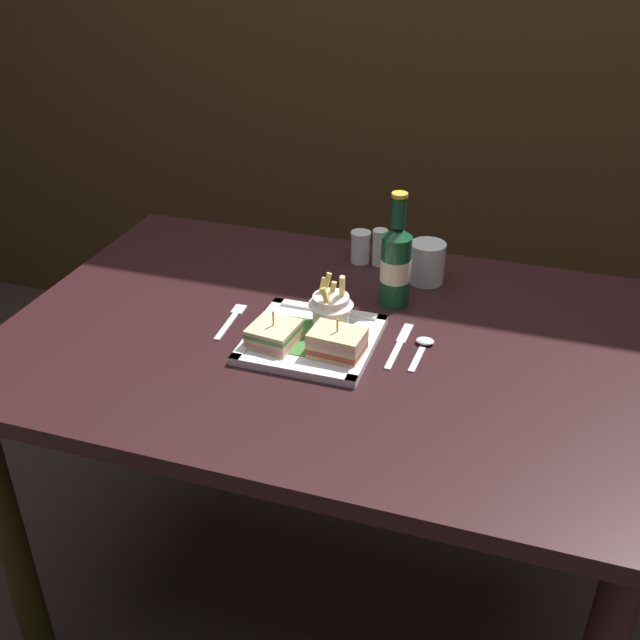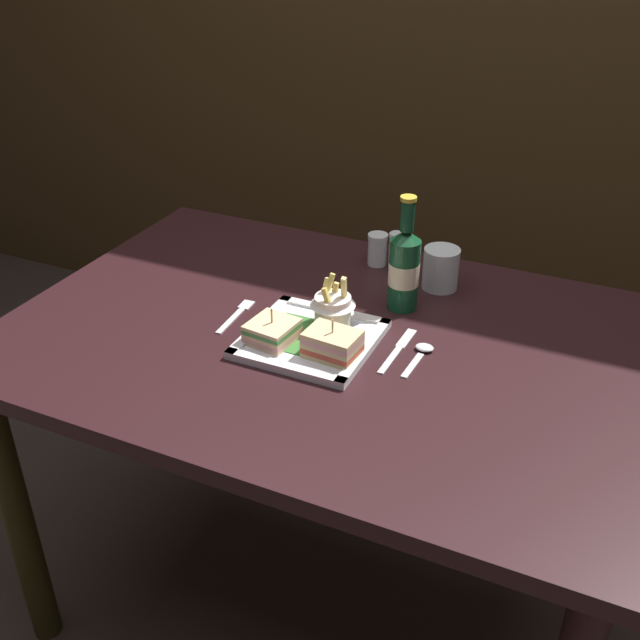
% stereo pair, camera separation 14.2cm
% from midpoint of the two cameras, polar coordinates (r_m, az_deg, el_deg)
% --- Properties ---
extents(ground_plane, '(6.00, 6.00, 0.00)m').
position_cam_midpoint_polar(ground_plane, '(1.96, 2.76, -20.30)').
color(ground_plane, '#332924').
extents(dining_table, '(1.25, 0.86, 0.76)m').
position_cam_midpoint_polar(dining_table, '(1.52, 3.36, -4.57)').
color(dining_table, black).
rests_on(dining_table, ground_plane).
extents(square_plate, '(0.24, 0.24, 0.02)m').
position_cam_midpoint_polar(square_plate, '(1.42, 2.15, -1.56)').
color(square_plate, white).
rests_on(square_plate, dining_table).
extents(sandwich_half_left, '(0.09, 0.09, 0.07)m').
position_cam_midpoint_polar(sandwich_half_left, '(1.40, -0.76, -0.96)').
color(sandwich_half_left, '#E4BB8C').
rests_on(sandwich_half_left, square_plate).
extents(sandwich_half_right, '(0.10, 0.08, 0.08)m').
position_cam_midpoint_polar(sandwich_half_right, '(1.36, 3.94, -1.92)').
color(sandwich_half_right, '#DCC385').
rests_on(sandwich_half_right, square_plate).
extents(fries_cup, '(0.09, 0.09, 0.11)m').
position_cam_midpoint_polar(fries_cup, '(1.44, 3.80, 1.04)').
color(fries_cup, white).
rests_on(fries_cup, square_plate).
extents(beer_bottle, '(0.06, 0.06, 0.24)m').
position_cam_midpoint_polar(beer_bottle, '(1.52, 9.09, 3.92)').
color(beer_bottle, '#124526').
rests_on(beer_bottle, dining_table).
extents(water_glass, '(0.08, 0.08, 0.09)m').
position_cam_midpoint_polar(water_glass, '(1.64, 11.62, 3.59)').
color(water_glass, silver).
rests_on(water_glass, dining_table).
extents(fork, '(0.03, 0.14, 0.00)m').
position_cam_midpoint_polar(fork, '(1.52, -3.68, 0.36)').
color(fork, silver).
rests_on(fork, dining_table).
extents(knife, '(0.02, 0.17, 0.00)m').
position_cam_midpoint_polar(knife, '(1.42, 8.85, -2.25)').
color(knife, silver).
rests_on(knife, dining_table).
extents(spoon, '(0.04, 0.12, 0.01)m').
position_cam_midpoint_polar(spoon, '(1.41, 10.60, -2.48)').
color(spoon, silver).
rests_on(spoon, dining_table).
extents(salt_shaker, '(0.05, 0.05, 0.07)m').
position_cam_midpoint_polar(salt_shaker, '(1.72, 6.76, 5.15)').
color(salt_shaker, silver).
rests_on(salt_shaker, dining_table).
extents(pepper_shaker, '(0.03, 0.03, 0.08)m').
position_cam_midpoint_polar(pepper_shaker, '(1.71, 8.20, 5.02)').
color(pepper_shaker, silver).
rests_on(pepper_shaker, dining_table).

